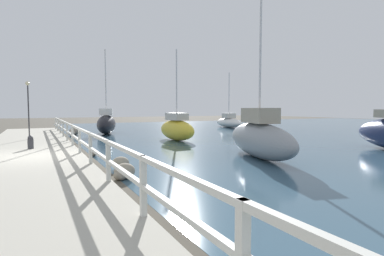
% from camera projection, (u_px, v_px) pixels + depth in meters
% --- Properties ---
extents(ground_plane, '(120.00, 120.00, 0.00)m').
position_uv_depth(ground_plane, '(28.00, 162.00, 11.33)').
color(ground_plane, '#4C473D').
extents(dock_walkway, '(3.91, 36.00, 0.22)m').
position_uv_depth(dock_walkway, '(28.00, 159.00, 11.32)').
color(dock_walkway, '#B2AD9E').
rests_on(dock_walkway, ground).
extents(railing, '(0.10, 32.50, 1.02)m').
position_uv_depth(railing, '(80.00, 136.00, 12.13)').
color(railing, silver).
rests_on(railing, dock_walkway).
extents(boulder_water_edge, '(0.60, 0.54, 0.45)m').
position_uv_depth(boulder_water_edge, '(125.00, 171.00, 8.62)').
color(boulder_water_edge, gray).
rests_on(boulder_water_edge, ground).
extents(boulder_downstream, '(0.56, 0.51, 0.42)m').
position_uv_depth(boulder_downstream, '(121.00, 163.00, 9.96)').
color(boulder_downstream, gray).
rests_on(boulder_downstream, ground).
extents(boulder_mid_strip, '(0.36, 0.32, 0.27)m').
position_uv_depth(boulder_mid_strip, '(93.00, 153.00, 12.68)').
color(boulder_mid_strip, slate).
rests_on(boulder_mid_strip, ground).
extents(boulder_upstream, '(0.39, 0.35, 0.29)m').
position_uv_depth(boulder_upstream, '(120.00, 175.00, 8.42)').
color(boulder_upstream, gray).
rests_on(boulder_upstream, ground).
extents(boulder_far_strip, '(0.77, 0.69, 0.58)m').
position_uv_depth(boulder_far_strip, '(75.00, 131.00, 22.85)').
color(boulder_far_strip, gray).
rests_on(boulder_far_strip, ground).
extents(boulder_near_dock, '(0.47, 0.43, 0.36)m').
position_uv_depth(boulder_near_dock, '(72.00, 134.00, 22.13)').
color(boulder_near_dock, gray).
rests_on(boulder_near_dock, ground).
extents(mooring_bollard, '(0.25, 0.25, 0.60)m').
position_uv_depth(mooring_bollard, '(31.00, 142.00, 13.36)').
color(mooring_bollard, '#333338').
rests_on(mooring_bollard, dock_walkway).
extents(dock_lamp, '(0.24, 0.24, 3.39)m').
position_uv_depth(dock_lamp, '(28.00, 98.00, 17.48)').
color(dock_lamp, '#2D2D33').
rests_on(dock_lamp, dock_walkway).
extents(sailboat_yellow, '(1.43, 3.95, 5.72)m').
position_uv_depth(sailboat_yellow, '(177.00, 129.00, 18.96)').
color(sailboat_yellow, gold).
rests_on(sailboat_yellow, water_surface).
extents(sailboat_gray, '(2.86, 5.90, 6.57)m').
position_uv_depth(sailboat_gray, '(259.00, 138.00, 12.29)').
color(sailboat_gray, gray).
rests_on(sailboat_gray, water_surface).
extents(sailboat_black, '(2.69, 5.01, 6.71)m').
position_uv_depth(sailboat_black, '(106.00, 123.00, 24.05)').
color(sailboat_black, black).
rests_on(sailboat_black, water_surface).
extents(sailboat_white, '(2.19, 5.68, 5.88)m').
position_uv_depth(sailboat_white, '(229.00, 122.00, 32.39)').
color(sailboat_white, white).
rests_on(sailboat_white, water_surface).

